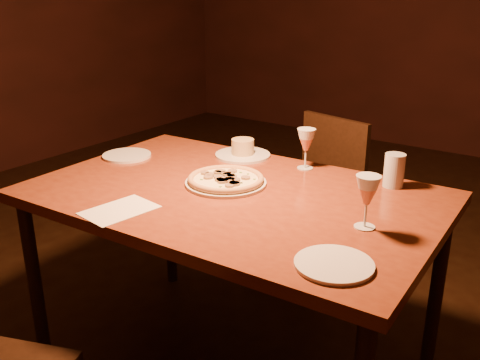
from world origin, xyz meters
The scene contains 11 objects.
floor centered at (0.00, 0.00, 0.00)m, with size 7.00×7.00×0.00m, color black.
dining_table centered at (0.17, -0.26, 0.73)m, with size 1.54×1.03×0.81m.
chair_far centered at (0.06, 0.65, 0.50)m, with size 0.51×0.51×0.88m.
pizza_plate centered at (0.10, -0.21, 0.82)m, with size 0.31×0.31×0.03m.
ramekin_saucer centered at (-0.06, 0.12, 0.83)m, with size 0.25×0.25×0.08m.
wine_glass_far centered at (0.26, 0.14, 0.89)m, with size 0.08×0.08×0.17m, color #C47151, non-canonical shape.
wine_glass_right centered at (0.70, -0.27, 0.89)m, with size 0.08×0.08×0.17m, color #C47151, non-canonical shape.
water_tumbler centered at (0.63, 0.14, 0.87)m, with size 0.08×0.08×0.13m, color #ADB6BC.
side_plate_left centered at (-0.48, -0.18, 0.81)m, with size 0.22×0.22×0.01m, color silver.
side_plate_near centered at (0.73, -0.55, 0.81)m, with size 0.22×0.22×0.01m, color silver.
menu_card centered at (-0.04, -0.63, 0.81)m, with size 0.16×0.24×0.00m, color white.
Camera 1 is at (1.27, -1.76, 1.53)m, focal length 40.00 mm.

